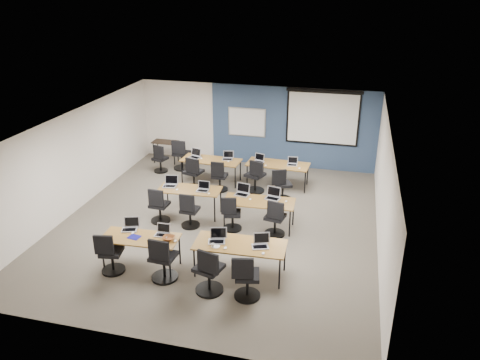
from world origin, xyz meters
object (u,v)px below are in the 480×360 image
(laptop_2, at_px, (217,238))
(laptop_7, at_px, (273,196))
(training_table_mid_left, at_px, (190,191))
(task_chair_2, at_px, (209,274))
(task_chair_9, at_px, (219,179))
(laptop_4, at_px, (170,183))
(spare_chair_b, at_px, (160,161))
(training_table_front_right, at_px, (240,246))
(laptop_1, at_px, (162,232))
(laptop_5, at_px, (203,188))
(training_table_back_left, at_px, (211,161))
(spare_chair_a, at_px, (181,157))
(task_chair_5, at_px, (189,213))
(task_chair_6, at_px, (232,216))
(task_chair_0, at_px, (110,256))
(task_chair_3, at_px, (246,280))
(laptop_3, at_px, (261,243))
(task_chair_11, at_px, (282,187))
(utility_table, at_px, (165,144))
(training_table_front_left, at_px, (140,239))
(task_chair_1, at_px, (163,262))
(laptop_8, at_px, (195,155))
(task_chair_4, at_px, (159,208))
(laptop_6, at_px, (242,192))
(task_chair_8, at_px, (193,176))
(task_chair_10, at_px, (255,179))
(training_table_mid_right, at_px, (259,203))
(whiteboard, at_px, (247,122))
(laptop_0, at_px, (130,226))
(laptop_10, at_px, (259,160))
(laptop_11, at_px, (292,163))

(laptop_2, bearing_deg, laptop_7, 56.87)
(training_table_mid_left, xyz_separation_m, laptop_7, (2.25, -0.02, 0.12))
(task_chair_2, relative_size, task_chair_9, 1.08)
(laptop_4, relative_size, spare_chair_b, 0.38)
(training_table_front_right, height_order, laptop_1, laptop_1)
(task_chair_9, bearing_deg, laptop_5, -89.79)
(training_table_front_right, height_order, laptop_5, laptop_5)
(training_table_back_left, bearing_deg, spare_chair_a, 153.15)
(task_chair_5, height_order, task_chair_6, task_chair_5)
(task_chair_0, height_order, laptop_1, task_chair_0)
(task_chair_0, relative_size, task_chair_3, 0.98)
(task_chair_0, xyz_separation_m, laptop_3, (3.14, 0.67, 0.39))
(laptop_1, bearing_deg, laptop_3, -0.13)
(laptop_5, xyz_separation_m, task_chair_11, (1.87, 1.43, -0.38))
(spare_chair_a, bearing_deg, laptop_5, -60.53)
(laptop_7, distance_m, utility_table, 5.64)
(training_table_front_left, relative_size, training_table_mid_left, 1.01)
(task_chair_1, bearing_deg, laptop_8, 105.89)
(training_table_back_left, bearing_deg, task_chair_4, -96.47)
(laptop_6, relative_size, spare_chair_b, 0.38)
(task_chair_8, bearing_deg, spare_chair_a, 136.37)
(task_chair_5, bearing_deg, laptop_5, 80.27)
(task_chair_5, xyz_separation_m, spare_chair_a, (-1.62, 3.72, 0.04))
(task_chair_8, bearing_deg, laptop_5, -49.14)
(laptop_4, bearing_deg, task_chair_11, 16.09)
(task_chair_10, bearing_deg, spare_chair_b, -172.30)
(task_chair_3, xyz_separation_m, task_chair_6, (-0.99, 2.60, -0.03))
(laptop_2, distance_m, task_chair_6, 1.85)
(laptop_5, height_order, utility_table, laptop_5)
(laptop_8, height_order, task_chair_9, laptop_8)
(task_chair_2, relative_size, laptop_4, 2.91)
(training_table_mid_right, xyz_separation_m, task_chair_3, (0.36, -2.94, -0.27))
(task_chair_2, xyz_separation_m, task_chair_4, (-2.16, 2.55, -0.03))
(spare_chair_b, bearing_deg, laptop_3, -31.98)
(task_chair_2, bearing_deg, task_chair_0, -168.72)
(laptop_1, relative_size, spare_chair_a, 0.28)
(training_table_front_right, xyz_separation_m, task_chair_8, (-2.44, 4.00, -0.26))
(laptop_7, bearing_deg, whiteboard, 123.57)
(training_table_mid_right, relative_size, laptop_6, 4.98)
(laptop_3, bearing_deg, training_table_front_right, 164.55)
(task_chair_1, height_order, task_chair_9, task_chair_1)
(whiteboard, xyz_separation_m, laptop_8, (-1.24, -1.78, -0.65))
(laptop_0, relative_size, task_chair_3, 0.34)
(training_table_front_right, height_order, task_chair_0, task_chair_0)
(task_chair_10, xyz_separation_m, utility_table, (-3.55, 1.72, 0.22))
(training_table_front_left, xyz_separation_m, spare_chair_b, (-1.80, 5.27, -0.29))
(task_chair_9, relative_size, utility_table, 1.12)
(training_table_back_left, height_order, task_chair_10, task_chair_10)
(laptop_7, distance_m, laptop_10, 2.61)
(task_chair_3, xyz_separation_m, laptop_11, (0.09, 5.65, 0.37))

